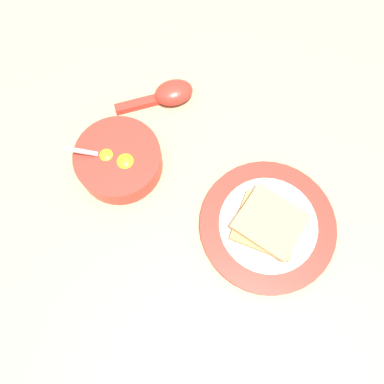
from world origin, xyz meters
The scene contains 5 objects.
ground_plane centered at (0.00, 0.00, 0.00)m, with size 3.00×3.00×0.00m, color tan.
egg_bowl centered at (0.04, 0.01, 0.03)m, with size 0.15×0.15×0.08m.
toast_plate centered at (-0.13, -0.21, 0.01)m, with size 0.23×0.23×0.02m.
toast_sandwich centered at (-0.13, -0.21, 0.03)m, with size 0.13×0.14×0.02m.
soup_spoon centered at (0.15, -0.10, 0.02)m, with size 0.06×0.15×0.03m.
Camera 1 is at (-0.24, -0.05, 0.63)m, focal length 35.00 mm.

